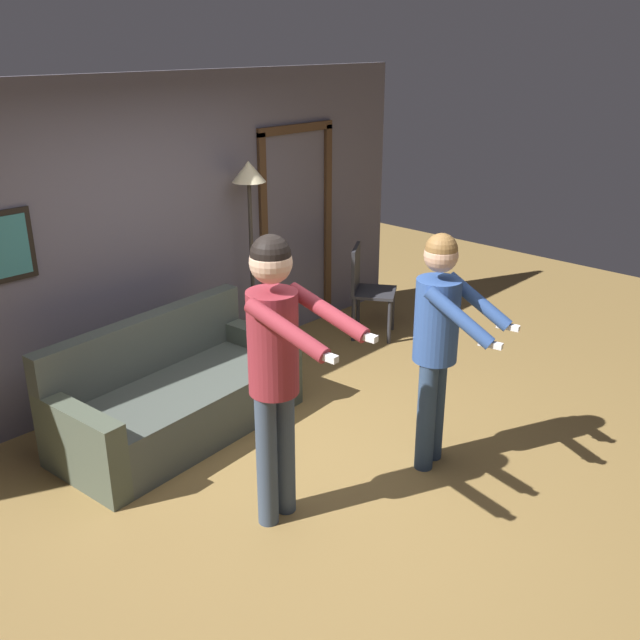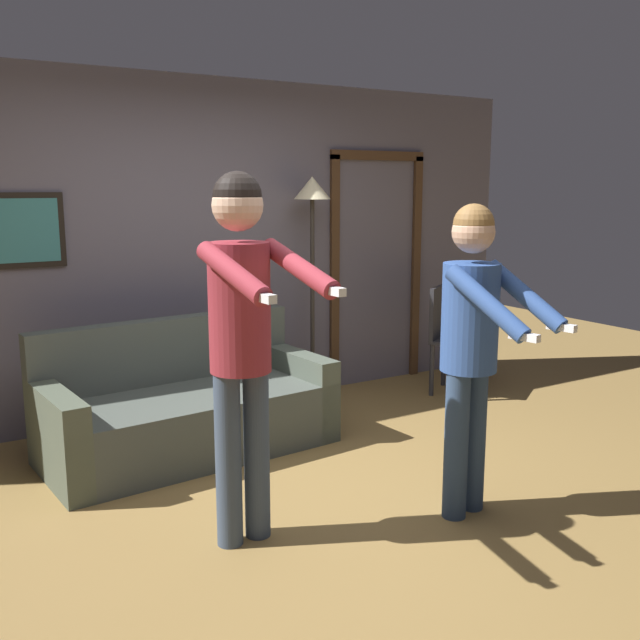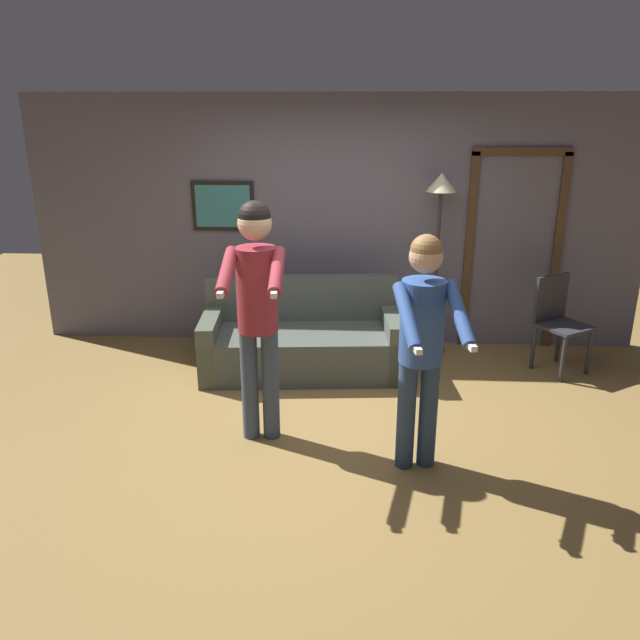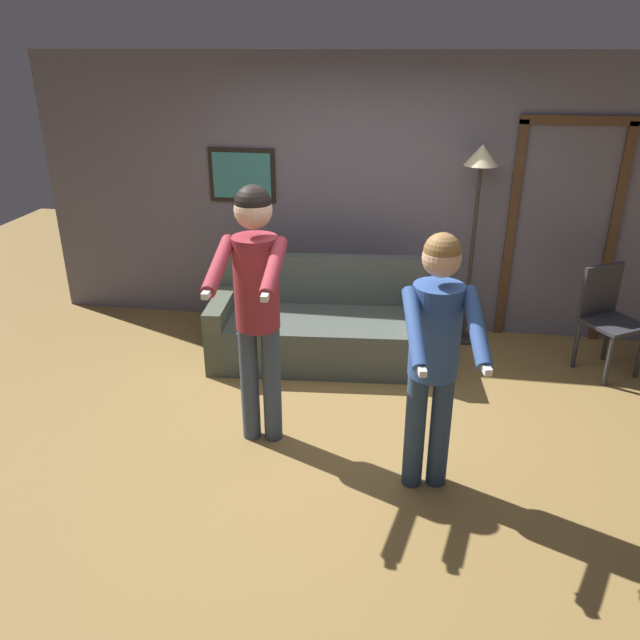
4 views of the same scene
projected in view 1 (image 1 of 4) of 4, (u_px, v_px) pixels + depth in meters
ground_plane at (315, 475)px, 4.98m from camera, size 12.00×12.00×0.00m
back_wall_assembly at (135, 241)px, 5.80m from camera, size 6.40×0.10×2.60m
couch at (176, 398)px, 5.44m from camera, size 1.96×1.01×0.87m
torchiere_lamp at (250, 201)px, 6.26m from camera, size 0.30×0.30×1.85m
person_standing_left at (276, 353)px, 4.12m from camera, size 0.46×0.77×1.85m
person_standing_right at (439, 332)px, 4.74m from camera, size 0.52×0.68×1.69m
dining_chair_distant at (366, 286)px, 7.13m from camera, size 0.58×0.58×0.93m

